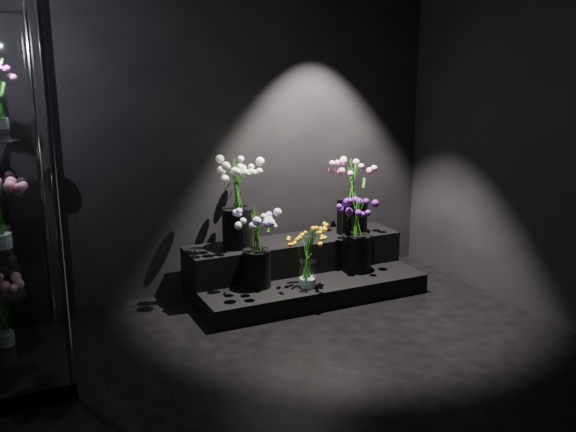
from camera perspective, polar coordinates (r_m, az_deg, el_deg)
floor at (r=3.96m, az=3.89°, el=-15.39°), size 4.00×4.00×0.00m
wall_back at (r=5.31m, az=-6.55°, el=8.08°), size 4.00×0.00×4.00m
display_riser at (r=5.46m, az=1.08°, el=-4.86°), size 1.89×0.84×0.42m
bouquet_orange_bells at (r=5.06m, az=1.78°, el=-3.72°), size 0.30×0.30×0.48m
bouquet_lilac at (r=5.03m, az=-2.83°, el=-2.05°), size 0.39×0.39×0.66m
bouquet_purple at (r=5.45m, az=6.16°, el=-1.29°), size 0.43×0.43×0.63m
bouquet_cream_roses at (r=5.18m, az=-4.56°, el=1.72°), size 0.51×0.51×0.72m
bouquet_pink_roses at (r=5.63m, az=5.77°, el=2.04°), size 0.40×0.40×0.65m
bouquet_case_base_pink at (r=4.58m, az=-24.19°, el=-7.57°), size 0.32×0.32×0.48m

